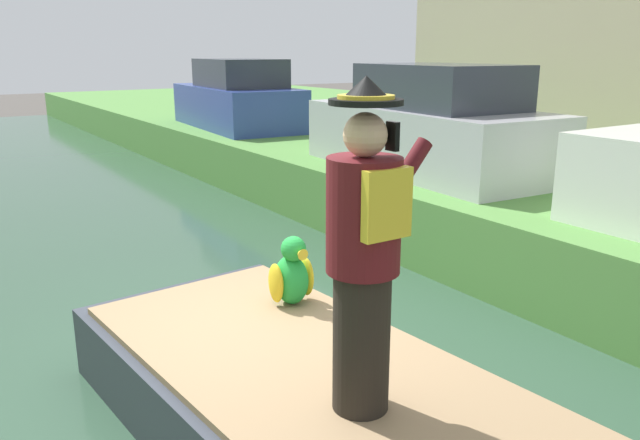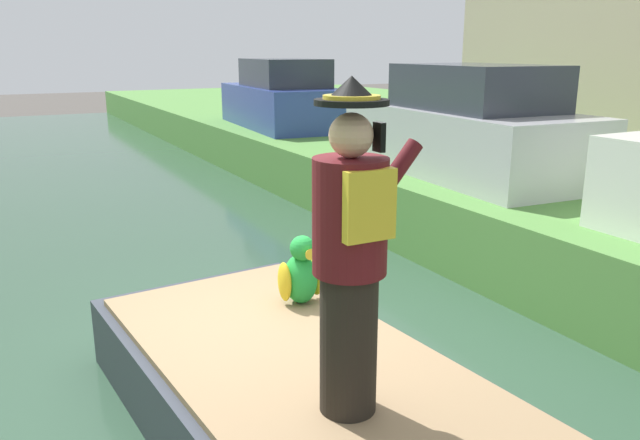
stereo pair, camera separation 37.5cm
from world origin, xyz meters
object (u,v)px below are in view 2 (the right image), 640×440
at_px(parked_car_silver, 466,128).
at_px(parked_car_blue, 282,99).
at_px(boat, 316,414).
at_px(parrot_plush, 301,274).
at_px(person_pirate, 351,254).

distance_m(parked_car_silver, parked_car_blue, 6.26).
bearing_deg(boat, parrot_plush, 68.75).
bearing_deg(parked_car_silver, boat, -139.27).
bearing_deg(person_pirate, boat, 92.21).
xyz_separation_m(person_pirate, parked_car_blue, (4.30, 10.41, -0.01)).
distance_m(boat, parked_car_silver, 5.76).
xyz_separation_m(parked_car_silver, parked_car_blue, (0.00, 6.26, 0.00)).
bearing_deg(parked_car_silver, parked_car_blue, 90.00).
relative_size(person_pirate, parrot_plush, 3.25).
xyz_separation_m(parrot_plush, parked_car_blue, (3.86, 8.89, 0.67)).
relative_size(boat, person_pirate, 2.35).
height_order(boat, parrot_plush, parrot_plush).
bearing_deg(person_pirate, parked_car_blue, 73.77).
relative_size(parked_car_silver, parked_car_blue, 0.99).
height_order(person_pirate, parrot_plush, person_pirate).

